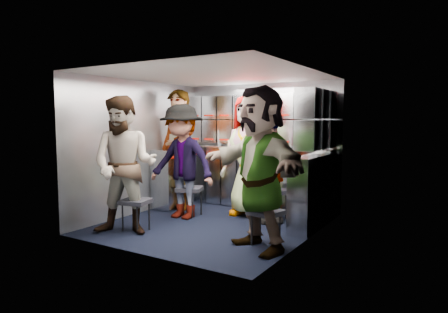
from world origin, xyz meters
The scene contains 29 objects.
floor centered at (0.00, 0.00, 0.00)m, with size 3.00×3.00×0.00m, color black.
wall_back centered at (0.00, 1.50, 1.05)m, with size 2.80×0.04×2.10m, color gray.
wall_left centered at (-1.40, 0.00, 1.05)m, with size 0.04×3.00×2.10m, color gray.
wall_right centered at (1.40, 0.00, 1.05)m, with size 0.04×3.00×2.10m, color gray.
ceiling centered at (0.00, 0.00, 2.10)m, with size 2.80×3.00×0.02m, color silver.
cart_bank_back centered at (0.00, 1.29, 0.49)m, with size 2.68×0.38×0.99m, color #9BA1AB.
cart_bank_left centered at (-1.19, 0.56, 0.49)m, with size 0.38×0.76×0.99m, color #9BA1AB.
counter centered at (0.00, 1.29, 1.01)m, with size 2.68×0.42×0.03m, color silver.
locker_bank_back centered at (0.00, 1.35, 1.49)m, with size 2.68×0.28×0.82m, color #9BA1AB.
locker_bank_right centered at (1.25, 0.70, 1.49)m, with size 0.28×1.00×0.82m, color #9BA1AB.
right_cabinet centered at (1.25, 0.60, 0.50)m, with size 0.28×1.20×1.00m, color #9BA1AB.
coffee_niche centered at (0.18, 1.41, 1.47)m, with size 0.46×0.16×0.84m, color black, non-canonical shape.
red_latch_strip centered at (0.00, 1.09, 0.88)m, with size 2.60×0.02×0.03m, color #970D04.
jump_seat_near_left centered at (-0.71, -0.83, 0.38)m, with size 0.43×0.41×0.42m.
jump_seat_mid_left centered at (-0.60, 0.23, 0.39)m, with size 0.49×0.48×0.44m.
jump_seat_center centered at (0.18, 0.93, 0.43)m, with size 0.51×0.50×0.48m.
jump_seat_mid_right centered at (0.62, 0.70, 0.40)m, with size 0.49×0.48×0.45m.
jump_seat_near_right centered at (1.05, -0.48, 0.37)m, with size 0.41×0.40×0.42m.
attendant_standing centered at (-1.05, 0.54, 0.99)m, with size 0.72×0.47×1.98m, color black.
attendant_arc_a centered at (-0.71, -1.01, 0.90)m, with size 0.87×0.68×1.80m, color black.
attendant_arc_b centered at (-0.60, 0.05, 0.86)m, with size 1.11×0.64×1.72m, color black.
attendant_arc_c centered at (0.18, 0.75, 0.93)m, with size 0.91×0.59×1.87m, color black.
attendant_arc_d centered at (0.62, 0.52, 0.74)m, with size 0.87×0.36×1.49m, color black.
attendant_arc_e centered at (1.05, -0.66, 0.94)m, with size 1.74×0.55×1.88m, color black.
bottle_left centered at (-0.68, 1.24, 1.17)m, with size 0.07×0.07×0.27m, color white.
bottle_mid centered at (-0.31, 1.24, 1.15)m, with size 0.07×0.07×0.24m, color white.
bottle_right centered at (0.66, 1.24, 1.15)m, with size 0.07×0.07×0.24m, color white.
cup_left centered at (-0.45, 1.23, 1.08)m, with size 0.08×0.08×0.11m, color beige.
cup_right centered at (1.20, 1.23, 1.08)m, with size 0.08×0.08×0.10m, color beige.
Camera 1 is at (3.05, -4.69, 1.49)m, focal length 32.00 mm.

